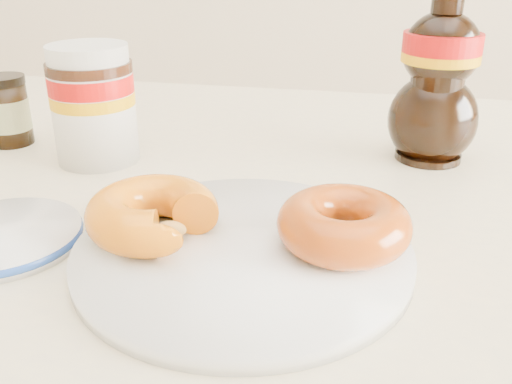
% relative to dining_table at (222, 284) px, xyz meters
% --- Properties ---
extents(dining_table, '(1.40, 0.90, 0.75)m').
position_rel_dining_table_xyz_m(dining_table, '(0.00, 0.00, 0.00)').
color(dining_table, beige).
rests_on(dining_table, ground).
extents(plate, '(0.26, 0.26, 0.01)m').
position_rel_dining_table_xyz_m(plate, '(0.04, -0.08, 0.09)').
color(plate, white).
rests_on(plate, dining_table).
extents(donut_bitten, '(0.13, 0.13, 0.04)m').
position_rel_dining_table_xyz_m(donut_bitten, '(-0.03, -0.08, 0.11)').
color(donut_bitten, '#CC6F0B').
rests_on(donut_bitten, plate).
extents(donut_whole, '(0.13, 0.13, 0.04)m').
position_rel_dining_table_xyz_m(donut_whole, '(0.12, -0.07, 0.11)').
color(donut_whole, '#953109').
rests_on(donut_whole, plate).
extents(nutella_jar, '(0.09, 0.09, 0.13)m').
position_rel_dining_table_xyz_m(nutella_jar, '(-0.16, 0.09, 0.15)').
color(nutella_jar, white).
rests_on(nutella_jar, dining_table).
extents(syrup_bottle, '(0.12, 0.11, 0.19)m').
position_rel_dining_table_xyz_m(syrup_bottle, '(0.19, 0.17, 0.18)').
color(syrup_bottle, black).
rests_on(syrup_bottle, dining_table).
extents(dark_jar, '(0.05, 0.05, 0.08)m').
position_rel_dining_table_xyz_m(dark_jar, '(-0.29, 0.12, 0.12)').
color(dark_jar, black).
rests_on(dark_jar, dining_table).
extents(blue_rim_saucer, '(0.13, 0.13, 0.01)m').
position_rel_dining_table_xyz_m(blue_rim_saucer, '(-0.15, -0.10, 0.09)').
color(blue_rim_saucer, white).
rests_on(blue_rim_saucer, dining_table).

